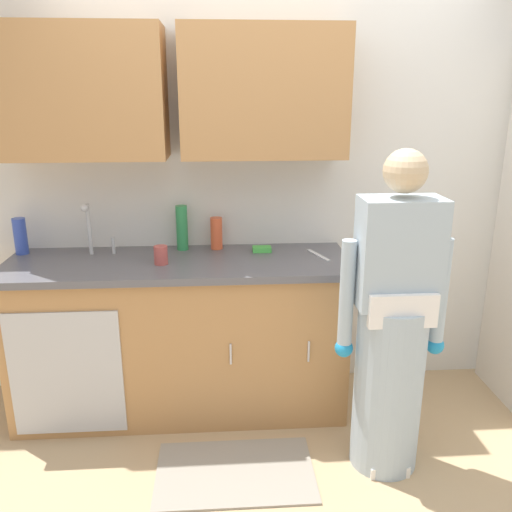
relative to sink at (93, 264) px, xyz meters
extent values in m
plane|color=tan|center=(1.03, -0.71, -0.93)|extent=(9.00, 9.00, 0.00)
cube|color=silver|center=(1.03, 0.34, 0.42)|extent=(4.80, 0.10, 2.70)
cube|color=#B27F4C|center=(-0.02, 0.12, 0.92)|extent=(0.91, 0.34, 0.70)
cube|color=#B27F4C|center=(0.97, 0.12, 0.92)|extent=(0.91, 0.34, 0.70)
cube|color=#B27F4C|center=(0.48, -0.01, -0.48)|extent=(1.90, 0.60, 0.90)
cube|color=#B7BABF|center=(-0.12, -0.31, -0.52)|extent=(0.60, 0.01, 0.72)
cylinder|color=silver|center=(0.76, -0.32, -0.43)|extent=(0.01, 0.01, 0.12)
cylinder|color=silver|center=(1.19, -0.32, -0.43)|extent=(0.01, 0.01, 0.12)
cube|color=#595960|center=(0.48, -0.01, -0.01)|extent=(1.96, 0.66, 0.04)
cube|color=#B7BABF|center=(0.00, -0.01, -0.01)|extent=(0.50, 0.36, 0.03)
cylinder|color=#B7BABF|center=(-0.04, 0.14, 0.16)|extent=(0.02, 0.02, 0.30)
sphere|color=#B7BABF|center=(-0.04, 0.08, 0.30)|extent=(0.04, 0.04, 0.04)
cylinder|color=#B7BABF|center=(0.09, 0.14, 0.06)|extent=(0.02, 0.02, 0.10)
cube|color=white|center=(1.55, -0.63, -0.90)|extent=(0.20, 0.26, 0.06)
cylinder|color=#A3B7C6|center=(1.55, -0.61, -0.49)|extent=(0.34, 0.34, 0.88)
cube|color=#A3B7C6|center=(1.55, -0.61, 0.21)|extent=(0.38, 0.22, 0.52)
sphere|color=#CBAF87|center=(1.55, -0.61, 0.59)|extent=(0.20, 0.20, 0.20)
cube|color=white|center=(1.55, -0.73, -0.03)|extent=(0.32, 0.04, 0.16)
cylinder|color=#A3B7C6|center=(1.32, -0.59, 0.00)|extent=(0.07, 0.07, 0.55)
sphere|color=#1E8CCC|center=(1.32, -0.59, -0.28)|extent=(0.09, 0.09, 0.09)
cylinder|color=#A3B7C6|center=(1.78, -0.59, 0.00)|extent=(0.07, 0.07, 0.55)
sphere|color=#1E8CCC|center=(1.78, -0.59, -0.28)|extent=(0.09, 0.09, 0.09)
cube|color=gray|center=(0.77, -0.66, -0.92)|extent=(0.80, 0.50, 0.01)
cylinder|color=#2D8C4C|center=(0.49, 0.20, 0.15)|extent=(0.07, 0.07, 0.27)
cylinder|color=#334CB2|center=(-0.45, 0.18, 0.12)|extent=(0.07, 0.07, 0.21)
cylinder|color=#E05933|center=(0.70, 0.21, 0.11)|extent=(0.07, 0.07, 0.19)
cylinder|color=#B24C47|center=(0.39, -0.08, 0.07)|extent=(0.08, 0.08, 0.10)
cube|color=silver|center=(1.29, 0.02, 0.02)|extent=(0.10, 0.23, 0.01)
cube|color=#4CBF4C|center=(0.97, 0.13, 0.03)|extent=(0.11, 0.07, 0.03)
camera|label=1|loc=(0.72, -2.92, 0.93)|focal=37.29mm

